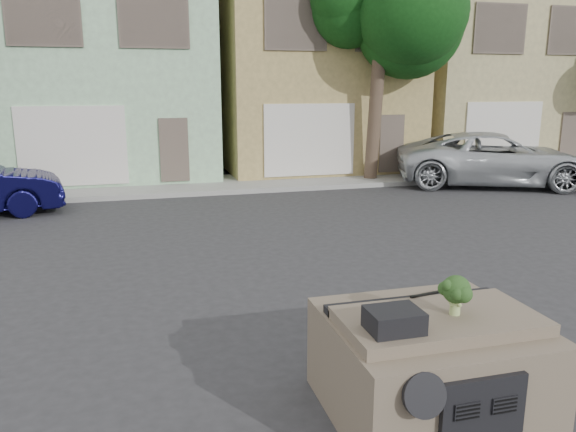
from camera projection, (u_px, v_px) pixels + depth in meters
name	position (u px, v px, depth m)	size (l,w,h in m)	color
ground_plane	(329.00, 304.00, 8.59)	(120.00, 120.00, 0.00)	#303033
sidewalk	(223.00, 184.00, 18.44)	(40.00, 3.00, 0.15)	gray
townhouse_mint	(109.00, 70.00, 20.45)	(7.20, 8.20, 7.55)	#9CC89D
townhouse_tan	(305.00, 71.00, 22.37)	(7.20, 8.20, 7.55)	tan
townhouse_beige	(471.00, 72.00, 24.28)	(7.20, 8.20, 7.55)	tan
silver_pickup	(492.00, 185.00, 18.64)	(2.90, 6.29, 1.75)	silver
tree_near	(377.00, 53.00, 18.10)	(4.40, 4.00, 8.50)	#103C10
car_dashboard	(429.00, 361.00, 5.65)	(2.00, 1.80, 1.12)	#6A5C4A
instrument_hump	(394.00, 320.00, 5.02)	(0.48, 0.38, 0.20)	black
wiper_arm	(438.00, 292.00, 5.94)	(0.70, 0.03, 0.02)	black
broccoli	(456.00, 295.00, 5.35)	(0.33, 0.33, 0.40)	#1F3A16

